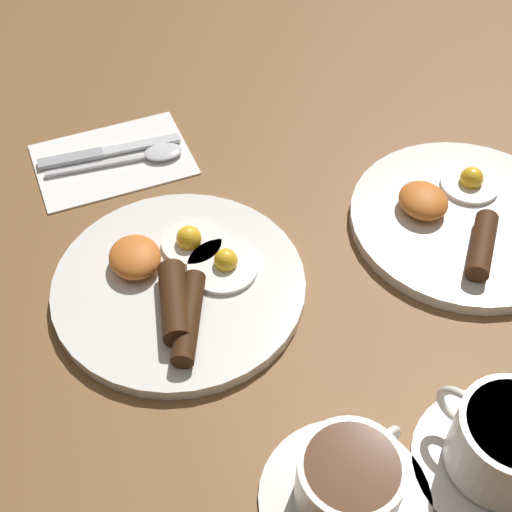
# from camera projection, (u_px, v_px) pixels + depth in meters

# --- Properties ---
(ground_plane) EXTENTS (3.00, 3.00, 0.00)m
(ground_plane) POSITION_uv_depth(u_px,v_px,m) (180.00, 290.00, 0.79)
(ground_plane) COLOR brown
(breakfast_plate_near) EXTENTS (0.28, 0.28, 0.04)m
(breakfast_plate_near) POSITION_uv_depth(u_px,v_px,m) (178.00, 284.00, 0.78)
(breakfast_plate_near) COLOR silver
(breakfast_plate_near) RESTS_ON ground_plane
(breakfast_plate_far) EXTENTS (0.27, 0.27, 0.04)m
(breakfast_plate_far) POSITION_uv_depth(u_px,v_px,m) (462.00, 218.00, 0.85)
(breakfast_plate_far) COLOR silver
(breakfast_plate_far) RESTS_ON ground_plane
(teacup_near) EXTENTS (0.15, 0.15, 0.07)m
(teacup_near) POSITION_uv_depth(u_px,v_px,m) (349.00, 485.00, 0.61)
(teacup_near) COLOR silver
(teacup_near) RESTS_ON ground_plane
(teacup_far) EXTENTS (0.15, 0.15, 0.08)m
(teacup_far) POSITION_uv_depth(u_px,v_px,m) (504.00, 446.00, 0.63)
(teacup_far) COLOR silver
(teacup_far) RESTS_ON ground_plane
(napkin) EXTENTS (0.14, 0.20, 0.01)m
(napkin) POSITION_uv_depth(u_px,v_px,m) (113.00, 159.00, 0.93)
(napkin) COLOR white
(napkin) RESTS_ON ground_plane
(knife) EXTENTS (0.03, 0.19, 0.01)m
(knife) POSITION_uv_depth(u_px,v_px,m) (102.00, 152.00, 0.94)
(knife) COLOR silver
(knife) RESTS_ON napkin
(spoon) EXTENTS (0.04, 0.18, 0.01)m
(spoon) POSITION_uv_depth(u_px,v_px,m) (149.00, 155.00, 0.93)
(spoon) COLOR silver
(spoon) RESTS_ON napkin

